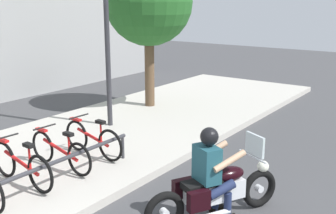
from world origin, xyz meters
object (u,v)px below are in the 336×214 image
(rider, at_px, (212,168))
(bicycle_3, at_px, (21,165))
(motorcycle, at_px, (216,191))
(bike_rack, at_px, (20,178))
(tree_near_rack, at_px, (149,3))
(street_lamp, at_px, (106,14))
(bicycle_4, at_px, (60,151))
(bicycle_5, at_px, (93,139))

(rider, xyz_separation_m, bicycle_3, (-1.05, 2.97, -0.31))
(motorcycle, bearing_deg, bicycle_3, 110.31)
(rider, bearing_deg, bicycle_3, 109.40)
(bike_rack, relative_size, tree_near_rack, 1.09)
(bike_rack, xyz_separation_m, tree_near_rack, (5.84, 2.12, 2.47))
(bicycle_3, height_order, tree_near_rack, tree_near_rack)
(motorcycle, xyz_separation_m, tree_near_rack, (4.32, 4.58, 2.59))
(street_lamp, bearing_deg, motorcycle, -118.08)
(motorcycle, height_order, bike_rack, motorcycle)
(motorcycle, height_order, street_lamp, street_lamp)
(rider, height_order, tree_near_rack, tree_near_rack)
(bicycle_3, distance_m, bike_rack, 0.69)
(rider, relative_size, street_lamp, 0.30)
(bicycle_4, height_order, bike_rack, bicycle_4)
(bicycle_4, distance_m, street_lamp, 3.62)
(motorcycle, xyz_separation_m, street_lamp, (2.23, 4.18, 2.36))
(bike_rack, distance_m, tree_near_rack, 6.69)
(motorcycle, bearing_deg, tree_near_rack, 46.63)
(bicycle_4, relative_size, bike_rack, 0.36)
(bicycle_5, height_order, bike_rack, bicycle_5)
(motorcycle, bearing_deg, bicycle_4, 95.78)
(bicycle_4, bearing_deg, motorcycle, -84.22)
(bicycle_5, bearing_deg, bicycle_4, 179.95)
(tree_near_rack, bearing_deg, bicycle_5, -157.75)
(rider, distance_m, bicycle_5, 3.05)
(bicycle_3, height_order, street_lamp, street_lamp)
(street_lamp, bearing_deg, rider, -119.03)
(motorcycle, relative_size, bicycle_4, 1.24)
(street_lamp, bearing_deg, bicycle_4, -155.37)
(rider, xyz_separation_m, bicycle_4, (-0.24, 2.98, -0.32))
(motorcycle, bearing_deg, street_lamp, 61.92)
(bicycle_3, relative_size, bicycle_5, 1.04)
(bicycle_4, bearing_deg, bicycle_5, -0.05)
(tree_near_rack, bearing_deg, motorcycle, -133.37)
(street_lamp, bearing_deg, bike_rack, -155.41)
(bike_rack, distance_m, street_lamp, 4.69)
(motorcycle, relative_size, bicycle_3, 1.24)
(rider, relative_size, bike_rack, 0.31)
(motorcycle, bearing_deg, rider, 149.79)
(motorcycle, height_order, rider, rider)
(bicycle_3, bearing_deg, motorcycle, -69.69)
(motorcycle, relative_size, tree_near_rack, 0.48)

